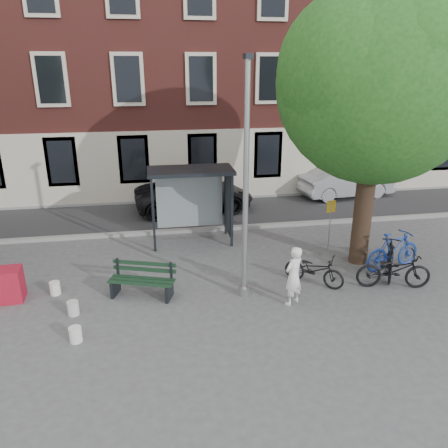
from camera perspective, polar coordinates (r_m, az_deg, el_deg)
ground at (r=11.98m, az=2.61°, el=-9.26°), size 90.00×90.00×0.00m
road at (r=18.31m, az=-1.99°, el=1.41°), size 40.00×4.00×0.01m
curb_near at (r=16.43m, az=-1.05°, el=-0.61°), size 40.00×0.25×0.12m
curb_far at (r=20.18m, az=-2.77°, el=3.35°), size 40.00×0.25×0.12m
building_row at (r=23.33m, az=-4.39°, el=22.83°), size 30.00×8.00×14.00m
lamppost at (r=10.89m, az=2.85°, el=3.61°), size 0.28×0.35×6.11m
tree_right at (r=13.18m, az=19.87°, el=17.88°), size 5.76×5.60×8.20m
bus_shelter at (r=14.93m, az=-2.89°, el=4.73°), size 2.85×1.45×2.62m
painter at (r=11.36m, az=9.06°, el=-6.70°), size 0.69×0.64×1.59m
bench at (r=11.96m, az=-10.61°, el=-7.42°), size 1.84×1.09×0.90m
bike_a at (r=13.00m, az=21.28°, el=-5.60°), size 2.13×1.11×1.07m
bike_b at (r=14.12m, az=21.24°, el=-3.26°), size 2.07×1.04×1.20m
bike_c at (r=12.58m, az=11.69°, el=-5.84°), size 1.72×1.58×0.91m
bike_d at (r=13.63m, az=20.87°, el=-4.30°), size 1.28×1.84×1.09m
car_dark at (r=18.56m, az=-3.91°, el=3.86°), size 5.14×2.67×1.38m
car_silver at (r=21.28m, az=15.70°, el=5.37°), size 4.59×2.13×1.46m
red_stand at (r=12.86m, az=-26.76°, el=-7.16°), size 0.93×0.65×0.90m
bucket_a at (r=10.63m, az=-18.82°, el=-13.50°), size 0.30×0.30×0.36m
bucket_b at (r=11.66m, az=-19.10°, el=-10.34°), size 0.33×0.33×0.36m
bucket_c at (r=12.78m, az=-21.20°, el=-7.82°), size 0.30×0.30×0.36m
notice_sign at (r=14.61m, az=13.74°, el=1.06°), size 0.30×0.07×1.76m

